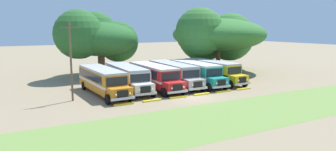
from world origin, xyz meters
TOP-DOWN VIEW (x-y plane):
  - ground_plane at (0.00, 0.00)m, footprint 220.00×220.00m
  - foreground_grass_strip at (0.00, -7.36)m, footprint 80.00×8.50m
  - parked_bus_slot_0 at (-7.71, 6.20)m, footprint 2.86×10.86m
  - parked_bus_slot_1 at (-4.54, 7.00)m, footprint 3.15×10.90m
  - parked_bus_slot_2 at (-1.35, 6.33)m, footprint 2.86×10.86m
  - parked_bus_slot_3 at (1.64, 6.74)m, footprint 3.10×10.89m
  - parked_bus_slot_4 at (4.60, 6.30)m, footprint 3.11×10.90m
  - parked_bus_slot_5 at (7.62, 6.56)m, footprint 2.89×10.86m
  - curb_wheelstop_0 at (-7.53, 0.44)m, footprint 2.00×0.36m
  - curb_wheelstop_1 at (-4.52, 0.44)m, footprint 2.00×0.36m
  - curb_wheelstop_2 at (-1.51, 0.44)m, footprint 2.00×0.36m
  - curb_wheelstop_3 at (1.51, 0.44)m, footprint 2.00×0.36m
  - curb_wheelstop_4 at (4.52, 0.44)m, footprint 2.00×0.36m
  - curb_wheelstop_5 at (7.53, 0.44)m, footprint 2.00×0.36m
  - broad_shade_tree at (-4.12, 19.24)m, footprint 13.36×10.80m
  - secondary_tree at (14.66, 15.29)m, footprint 16.48×16.48m
  - utility_pole at (-11.36, 4.55)m, footprint 1.80×0.20m

SIDE VIEW (x-z plane):
  - ground_plane at x=0.00m, z-range 0.00..0.00m
  - foreground_grass_strip at x=0.00m, z-range 0.00..0.01m
  - curb_wheelstop_0 at x=-7.53m, z-range 0.00..0.15m
  - curb_wheelstop_1 at x=-4.52m, z-range 0.00..0.15m
  - curb_wheelstop_2 at x=-1.51m, z-range 0.00..0.15m
  - curb_wheelstop_3 at x=1.51m, z-range 0.00..0.15m
  - curb_wheelstop_4 at x=4.52m, z-range 0.00..0.15m
  - curb_wheelstop_5 at x=7.53m, z-range 0.00..0.15m
  - parked_bus_slot_0 at x=-7.71m, z-range 0.17..2.99m
  - parked_bus_slot_1 at x=-4.54m, z-range 0.17..2.99m
  - parked_bus_slot_2 at x=-1.35m, z-range 0.17..2.99m
  - parked_bus_slot_3 at x=1.64m, z-range 0.17..2.99m
  - parked_bus_slot_4 at x=4.60m, z-range 0.17..2.99m
  - parked_bus_slot_5 at x=7.62m, z-range 0.17..2.99m
  - utility_pole at x=-11.36m, z-range 0.25..8.10m
  - broad_shade_tree at x=-4.12m, z-range 0.90..10.69m
  - secondary_tree at x=14.66m, z-range 0.85..11.16m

